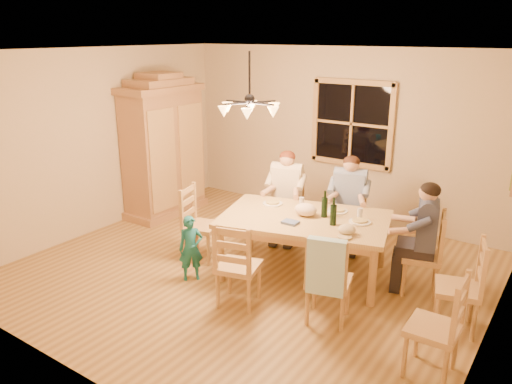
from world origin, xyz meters
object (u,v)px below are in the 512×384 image
Objects in this scene: adult_plaid_man at (350,191)px; adult_slate_man at (425,225)px; dining_table at (304,224)px; chair_near_right at (328,294)px; chair_far_left at (286,221)px; chair_end_left at (202,237)px; chair_near_left at (239,279)px; chair_spare_back at (456,302)px; wine_bottle_a at (325,204)px; child at (191,248)px; chair_end_right at (420,268)px; armoire at (164,151)px; chair_spare_front at (431,344)px; adult_woman at (287,185)px; chandelier at (250,107)px; chair_far_right at (347,228)px; wine_bottle_b at (333,211)px.

adult_plaid_man is 1.00× the size of adult_slate_man.
dining_table is 2.27× the size of chair_near_right.
chair_far_left and chair_end_left have the same top height.
chair_near_left reaches higher than dining_table.
chair_spare_back is (3.20, 0.16, 0.00)m from chair_end_left.
chair_near_left is at bearing -110.14° from wine_bottle_a.
wine_bottle_a is (0.43, 1.18, 0.62)m from chair_near_left.
chair_far_left is 1.29m from wine_bottle_a.
chair_far_left is 1.13× the size of adult_slate_man.
adult_plaid_man is at bearing 64.80° from chair_near_left.
chair_end_right is at bearing -20.17° from child.
chair_near_left is at bearing 90.00° from chair_far_left.
chair_far_left and chair_near_right have the same top height.
armoire is 3.11m from dining_table.
chair_spare_front is (2.59, -1.84, 0.00)m from chair_far_left.
adult_woman is (-2.07, 0.42, 0.54)m from chair_end_right.
chandelier is at bearing 72.37° from chair_spare_front.
chair_near_right is 1.21× the size of child.
chandelier reaches higher than chair_spare_front.
wine_bottle_a reaches higher than chair_end_left.
armoire reaches higher than chair_far_left.
chair_near_left is 2.10m from chair_spare_front.
adult_slate_man is 1.61m from chair_spare_front.
chair_end_left is at bearing -162.11° from wine_bottle_a.
chair_far_left is 1.00× the size of chair_end_right.
adult_plaid_man is (0.00, 0.00, 0.54)m from chair_far_right.
adult_plaid_man reaches higher than chair_far_left.
chair_end_right is at bearing -4.24° from armoire.
chair_near_left is 1.13× the size of adult_woman.
chair_far_right is at bearing 46.64° from chair_end_right.
armoire is at bearing 143.53° from chair_near_right.
chair_near_right is 1.30m from chair_end_right.
dining_table is (3.01, -0.68, -0.39)m from armoire.
chair_spare_back is (2.59, -0.99, 0.00)m from chair_far_left.
chair_far_left is 0.54m from adult_woman.
chair_end_left is (-0.61, -1.14, 0.00)m from chair_far_left.
adult_slate_man is at bearing 23.26° from wine_bottle_b.
adult_slate_man is 2.65× the size of wine_bottle_a.
chair_near_left is at bearing -64.15° from chandelier.
wine_bottle_b is at bearing 89.15° from adult_plaid_man.
dining_table is 2.27× the size of chair_end_left.
adult_slate_man is (1.34, 0.36, 0.18)m from dining_table.
chair_spare_front is at bearing -35.52° from wine_bottle_a.
armoire reaches higher than chair_end_left.
dining_table is at bearing -12.79° from armoire.
chair_near_left is (0.49, -1.82, 0.00)m from chair_far_left.
adult_plaid_man is 1.07× the size of child.
chair_far_left is at bearing 53.72° from chair_spare_front.
dining_table is 1.08m from chair_far_right.
adult_plaid_man reaches higher than dining_table.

